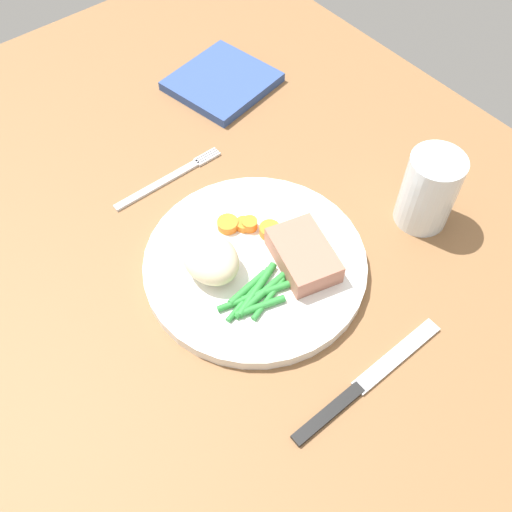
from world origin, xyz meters
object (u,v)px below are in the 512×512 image
at_px(dinner_plate, 256,265).
at_px(meat_portion, 303,255).
at_px(fork, 167,180).
at_px(knife, 365,383).
at_px(napkin, 222,82).
at_px(water_glass, 427,195).

distance_m(dinner_plate, meat_portion, 0.06).
xyz_separation_m(meat_portion, fork, (-0.22, -0.04, -0.03)).
height_order(dinner_plate, knife, dinner_plate).
distance_m(dinner_plate, knife, 0.18).
bearing_deg(knife, fork, 176.77).
bearing_deg(meat_portion, knife, -16.57).
bearing_deg(knife, napkin, 156.60).
distance_m(dinner_plate, water_glass, 0.22).
distance_m(meat_portion, fork, 0.22).
relative_size(dinner_plate, meat_portion, 3.00).
relative_size(dinner_plate, knife, 1.27).
xyz_separation_m(fork, water_glass, (0.25, 0.21, 0.04)).
relative_size(dinner_plate, water_glass, 2.60).
distance_m(knife, water_glass, 0.24).
relative_size(fork, knife, 0.81).
relative_size(meat_portion, fork, 0.52).
bearing_deg(meat_portion, fork, -168.70).
xyz_separation_m(dinner_plate, fork, (-0.18, -0.00, -0.01)).
relative_size(water_glass, napkin, 0.73).
height_order(meat_portion, water_glass, water_glass).
bearing_deg(water_glass, napkin, -174.08).
distance_m(meat_portion, napkin, 0.35).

